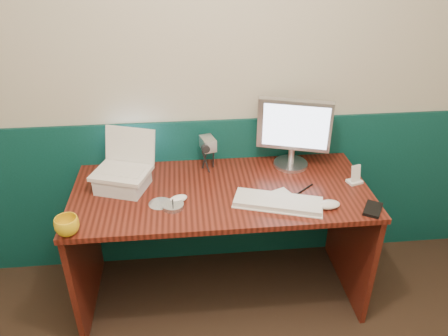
{
  "coord_description": "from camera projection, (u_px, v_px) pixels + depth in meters",
  "views": [
    {
      "loc": [
        -0.14,
        -0.59,
        2.02
      ],
      "look_at": [
        0.04,
        1.23,
        0.97
      ],
      "focal_mm": 35.0,
      "sensor_mm": 36.0,
      "label": 1
    }
  ],
  "objects": [
    {
      "name": "music_player",
      "position": [
        356.0,
        173.0,
        2.38
      ],
      "size": [
        0.06,
        0.04,
        0.09
      ],
      "primitive_type": "cube",
      "rotation": [
        -0.17,
        0.0,
        0.31
      ],
      "color": "white",
      "rests_on": "dock"
    },
    {
      "name": "papers",
      "position": [
        278.0,
        195.0,
        2.3
      ],
      "size": [
        0.18,
        0.15,
        0.0
      ],
      "primitive_type": "cube",
      "rotation": [
        0.0,
        0.0,
        0.41
      ],
      "color": "white",
      "rests_on": "desk"
    },
    {
      "name": "mouse_left",
      "position": [
        178.0,
        199.0,
        2.24
      ],
      "size": [
        0.11,
        0.09,
        0.03
      ],
      "primitive_type": "ellipsoid",
      "rotation": [
        0.0,
        0.0,
        0.42
      ],
      "color": "white",
      "rests_on": "desk"
    },
    {
      "name": "camcorder",
      "position": [
        208.0,
        153.0,
        2.49
      ],
      "size": [
        0.13,
        0.16,
        0.21
      ],
      "primitive_type": null,
      "rotation": [
        0.0,
        0.0,
        0.26
      ],
      "color": "#BABBBF",
      "rests_on": "desk"
    },
    {
      "name": "laptop",
      "position": [
        119.0,
        155.0,
        2.26
      ],
      "size": [
        0.34,
        0.3,
        0.24
      ],
      "primitive_type": null,
      "rotation": [
        0.0,
        0.0,
        -0.34
      ],
      "color": "silver",
      "rests_on": "laptop_riser"
    },
    {
      "name": "back_wall",
      "position": [
        207.0,
        78.0,
        2.42
      ],
      "size": [
        3.5,
        0.04,
        2.5
      ],
      "primitive_type": "cube",
      "color": "#BEB7A1",
      "rests_on": "ground"
    },
    {
      "name": "wainscot",
      "position": [
        210.0,
        193.0,
        2.78
      ],
      "size": [
        3.48,
        0.02,
        1.0
      ],
      "primitive_type": "cube",
      "color": "#07342D",
      "rests_on": "ground"
    },
    {
      "name": "mouse_right",
      "position": [
        328.0,
        204.0,
        2.19
      ],
      "size": [
        0.12,
        0.08,
        0.04
      ],
      "primitive_type": "ellipsoid",
      "rotation": [
        0.0,
        0.0,
        0.04
      ],
      "color": "white",
      "rests_on": "desk"
    },
    {
      "name": "cd_loose_a",
      "position": [
        160.0,
        203.0,
        2.24
      ],
      "size": [
        0.12,
        0.12,
        0.0
      ],
      "primitive_type": "cylinder",
      "color": "#B5BDC6",
      "rests_on": "desk"
    },
    {
      "name": "cd_spindle",
      "position": [
        173.0,
        206.0,
        2.2
      ],
      "size": [
        0.11,
        0.11,
        0.02
      ],
      "primitive_type": "cylinder",
      "color": "silver",
      "rests_on": "desk"
    },
    {
      "name": "pda",
      "position": [
        373.0,
        209.0,
        2.18
      ],
      "size": [
        0.14,
        0.16,
        0.02
      ],
      "primitive_type": "cube",
      "rotation": [
        0.0,
        0.0,
        -0.56
      ],
      "color": "black",
      "rests_on": "desk"
    },
    {
      "name": "monitor",
      "position": [
        293.0,
        133.0,
        2.48
      ],
      "size": [
        0.43,
        0.24,
        0.41
      ],
      "primitive_type": null,
      "rotation": [
        0.0,
        0.0,
        -0.31
      ],
      "color": "silver",
      "rests_on": "desk"
    },
    {
      "name": "mug",
      "position": [
        67.0,
        226.0,
        2.0
      ],
      "size": [
        0.14,
        0.14,
        0.09
      ],
      "primitive_type": "imported",
      "rotation": [
        0.0,
        0.0,
        -0.25
      ],
      "color": "gold",
      "rests_on": "desk"
    },
    {
      "name": "dock",
      "position": [
        354.0,
        182.0,
        2.41
      ],
      "size": [
        0.09,
        0.08,
        0.01
      ],
      "primitive_type": "cube",
      "rotation": [
        0.0,
        0.0,
        0.31
      ],
      "color": "white",
      "rests_on": "desk"
    },
    {
      "name": "keyboard",
      "position": [
        278.0,
        203.0,
        2.22
      ],
      "size": [
        0.47,
        0.28,
        0.03
      ],
      "primitive_type": "cube",
      "rotation": [
        0.0,
        0.0,
        -0.31
      ],
      "color": "white",
      "rests_on": "desk"
    },
    {
      "name": "pen",
      "position": [
        304.0,
        190.0,
        2.34
      ],
      "size": [
        0.12,
        0.11,
        0.01
      ],
      "primitive_type": "cylinder",
      "rotation": [
        0.0,
        1.57,
        0.69
      ],
      "color": "black",
      "rests_on": "desk"
    },
    {
      "name": "laptop_riser",
      "position": [
        123.0,
        181.0,
        2.34
      ],
      "size": [
        0.3,
        0.28,
        0.09
      ],
      "primitive_type": "cube",
      "rotation": [
        0.0,
        0.0,
        -0.34
      ],
      "color": "silver",
      "rests_on": "desk"
    },
    {
      "name": "desk",
      "position": [
        221.0,
        244.0,
        2.54
      ],
      "size": [
        1.6,
        0.7,
        0.75
      ],
      "primitive_type": "cube",
      "color": "#351009",
      "rests_on": "ground"
    }
  ]
}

